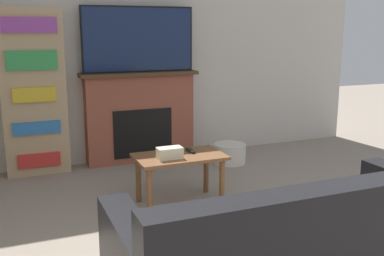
# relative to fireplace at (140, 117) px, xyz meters

# --- Properties ---
(wall_back) EXTENTS (5.73, 0.06, 2.70)m
(wall_back) POSITION_rel_fireplace_xyz_m (0.20, 0.14, 0.80)
(wall_back) COLOR beige
(wall_back) RESTS_ON ground_plane
(fireplace) EXTENTS (1.39, 0.28, 1.08)m
(fireplace) POSITION_rel_fireplace_xyz_m (0.00, 0.00, 0.00)
(fireplace) COLOR brown
(fireplace) RESTS_ON ground_plane
(tv) EXTENTS (1.32, 0.03, 0.75)m
(tv) POSITION_rel_fireplace_xyz_m (-0.00, -0.02, 0.91)
(tv) COLOR black
(tv) RESTS_ON fireplace
(coffee_table) EXTENTS (0.80, 0.47, 0.46)m
(coffee_table) POSITION_rel_fireplace_xyz_m (-0.05, -1.48, -0.16)
(coffee_table) COLOR brown
(coffee_table) RESTS_ON ground_plane
(tissue_box) EXTENTS (0.22, 0.12, 0.10)m
(tissue_box) POSITION_rel_fireplace_xyz_m (-0.17, -1.55, -0.03)
(tissue_box) COLOR beige
(tissue_box) RESTS_ON coffee_table
(remote_control) EXTENTS (0.04, 0.15, 0.02)m
(remote_control) POSITION_rel_fireplace_xyz_m (0.08, -1.41, -0.07)
(remote_control) COLOR black
(remote_control) RESTS_ON coffee_table
(bookshelf) EXTENTS (0.67, 0.29, 1.79)m
(bookshelf) POSITION_rel_fireplace_xyz_m (-1.19, -0.02, 0.36)
(bookshelf) COLOR tan
(bookshelf) RESTS_ON ground_plane
(storage_basket) EXTENTS (0.39, 0.39, 0.23)m
(storage_basket) POSITION_rel_fireplace_xyz_m (0.96, -0.50, -0.43)
(storage_basket) COLOR silver
(storage_basket) RESTS_ON ground_plane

